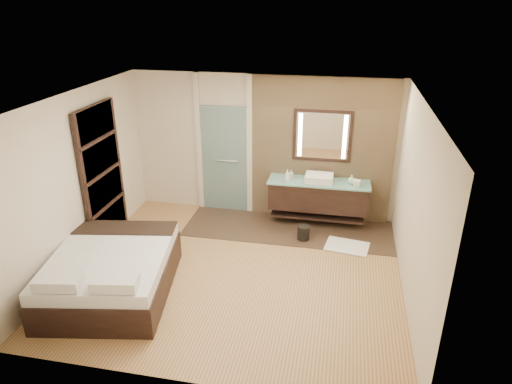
% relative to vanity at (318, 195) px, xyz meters
% --- Properties ---
extents(floor, '(5.00, 5.00, 0.00)m').
position_rel_vanity_xyz_m(floor, '(-1.10, -1.92, -0.58)').
color(floor, '#96623E').
rests_on(floor, ground).
extents(tile_strip, '(3.80, 1.30, 0.01)m').
position_rel_vanity_xyz_m(tile_strip, '(-0.50, -0.32, -0.57)').
color(tile_strip, '#3C2D20').
rests_on(tile_strip, floor).
extents(stone_wall, '(2.60, 0.08, 2.70)m').
position_rel_vanity_xyz_m(stone_wall, '(0.00, 0.29, 0.77)').
color(stone_wall, tan).
rests_on(stone_wall, floor).
extents(vanity, '(1.85, 0.55, 0.88)m').
position_rel_vanity_xyz_m(vanity, '(0.00, 0.00, 0.00)').
color(vanity, black).
rests_on(vanity, stone_wall).
extents(mirror_unit, '(1.06, 0.04, 0.96)m').
position_rel_vanity_xyz_m(mirror_unit, '(0.00, 0.24, 1.07)').
color(mirror_unit, black).
rests_on(mirror_unit, stone_wall).
extents(frosted_door, '(1.10, 0.12, 2.70)m').
position_rel_vanity_xyz_m(frosted_door, '(-1.85, 0.28, 0.56)').
color(frosted_door, '#A3CECA').
rests_on(frosted_door, floor).
extents(shoji_partition, '(0.06, 1.20, 2.40)m').
position_rel_vanity_xyz_m(shoji_partition, '(-3.53, -1.32, 0.63)').
color(shoji_partition, black).
rests_on(shoji_partition, floor).
extents(bed, '(1.95, 2.28, 0.78)m').
position_rel_vanity_xyz_m(bed, '(-2.75, -2.75, -0.26)').
color(bed, black).
rests_on(bed, floor).
extents(bath_mat, '(0.79, 0.61, 0.02)m').
position_rel_vanity_xyz_m(bath_mat, '(0.58, -0.80, -0.56)').
color(bath_mat, white).
rests_on(bath_mat, floor).
extents(waste_bin, '(0.27, 0.27, 0.27)m').
position_rel_vanity_xyz_m(waste_bin, '(-0.19, -0.67, -0.45)').
color(waste_bin, black).
rests_on(waste_bin, floor).
extents(tissue_box, '(0.13, 0.13, 0.10)m').
position_rel_vanity_xyz_m(tissue_box, '(0.67, -0.09, 0.33)').
color(tissue_box, silver).
rests_on(tissue_box, vanity).
extents(soap_bottle_a, '(0.09, 0.09, 0.22)m').
position_rel_vanity_xyz_m(soap_bottle_a, '(-0.57, -0.13, 0.39)').
color(soap_bottle_a, white).
rests_on(soap_bottle_a, vanity).
extents(soap_bottle_b, '(0.09, 0.09, 0.15)m').
position_rel_vanity_xyz_m(soap_bottle_b, '(-0.52, 0.06, 0.36)').
color(soap_bottle_b, '#B2B2B2').
rests_on(soap_bottle_b, vanity).
extents(soap_bottle_c, '(0.13, 0.13, 0.17)m').
position_rel_vanity_xyz_m(soap_bottle_c, '(0.58, -0.02, 0.37)').
color(soap_bottle_c, '#ADDAD3').
rests_on(soap_bottle_c, vanity).
extents(cup, '(0.13, 0.13, 0.09)m').
position_rel_vanity_xyz_m(cup, '(0.64, -0.02, 0.33)').
color(cup, silver).
rests_on(cup, vanity).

